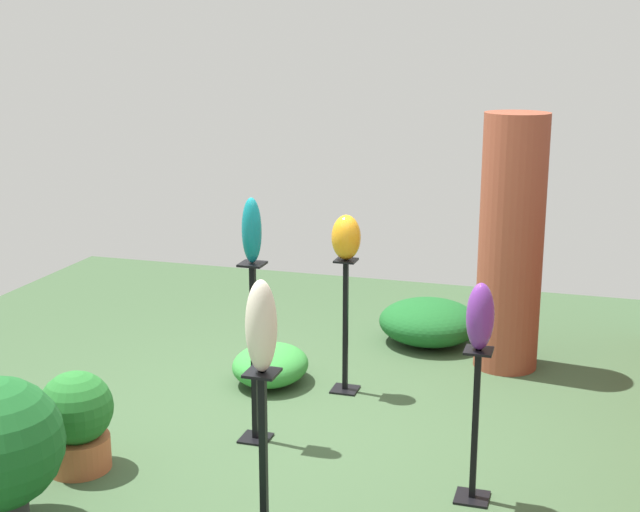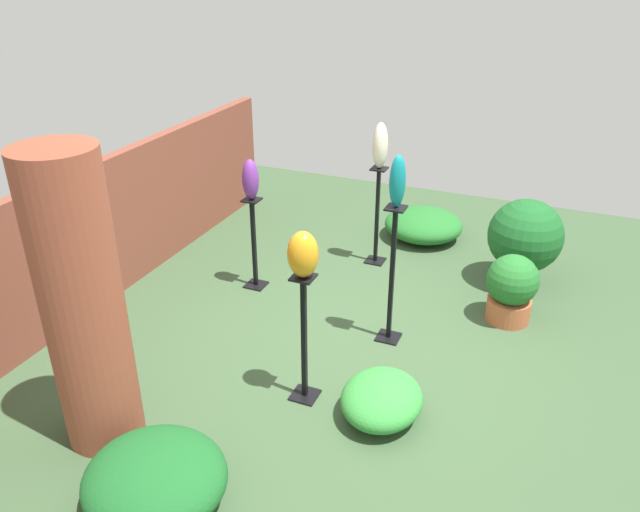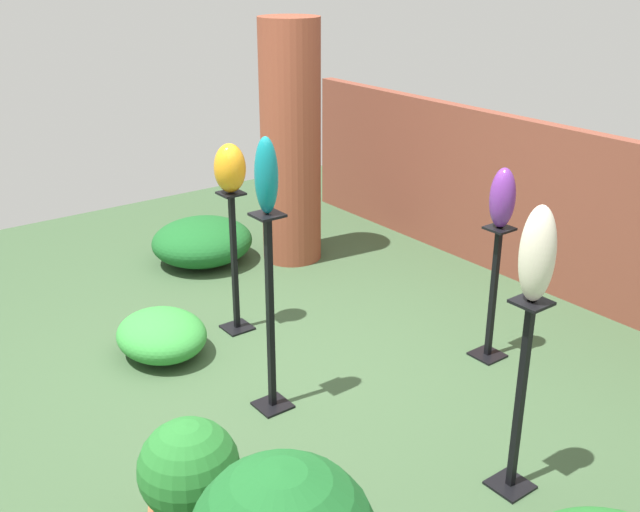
% 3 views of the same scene
% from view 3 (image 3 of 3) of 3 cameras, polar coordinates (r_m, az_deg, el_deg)
% --- Properties ---
extents(ground_plane, '(8.00, 8.00, 0.00)m').
position_cam_3_polar(ground_plane, '(4.92, -3.29, -9.36)').
color(ground_plane, '#385133').
extents(brick_wall_back, '(5.60, 0.12, 1.35)m').
position_cam_3_polar(brick_wall_back, '(6.28, 16.28, 3.67)').
color(brick_wall_back, brown).
rests_on(brick_wall_back, ground).
extents(brick_pillar, '(0.52, 0.52, 2.09)m').
position_cam_3_polar(brick_pillar, '(6.49, -2.25, 8.55)').
color(brick_pillar, brown).
rests_on(brick_pillar, ground).
extents(pedestal_teal, '(0.20, 0.20, 1.24)m').
position_cam_3_polar(pedestal_teal, '(4.38, -3.80, -5.10)').
color(pedestal_teal, black).
rests_on(pedestal_teal, ground).
extents(pedestal_ivory, '(0.20, 0.20, 1.07)m').
position_cam_3_polar(pedestal_ivory, '(3.90, 14.94, -11.04)').
color(pedestal_ivory, black).
rests_on(pedestal_ivory, ground).
extents(pedestal_amber, '(0.20, 0.20, 1.05)m').
position_cam_3_polar(pedestal_amber, '(5.36, -6.53, -0.99)').
color(pedestal_amber, black).
rests_on(pedestal_amber, ground).
extents(pedestal_violet, '(0.20, 0.20, 0.94)m').
position_cam_3_polar(pedestal_violet, '(5.11, 13.02, -3.28)').
color(pedestal_violet, black).
rests_on(pedestal_violet, ground).
extents(art_vase_teal, '(0.13, 0.13, 0.43)m').
position_cam_3_polar(art_vase_teal, '(4.05, -4.11, 6.13)').
color(art_vase_teal, '#0F727A').
rests_on(art_vase_teal, pedestal_teal).
extents(art_vase_ivory, '(0.17, 0.15, 0.47)m').
position_cam_3_polar(art_vase_ivory, '(3.53, 16.23, 0.14)').
color(art_vase_ivory, beige).
rests_on(art_vase_ivory, pedestal_ivory).
extents(art_vase_amber, '(0.21, 0.22, 0.34)m').
position_cam_3_polar(art_vase_amber, '(5.12, -6.89, 6.66)').
color(art_vase_amber, orange).
rests_on(art_vase_amber, pedestal_amber).
extents(art_vase_violet, '(0.17, 0.16, 0.39)m').
position_cam_3_polar(art_vase_violet, '(4.86, 13.73, 4.32)').
color(art_vase_violet, '#6B2D8C').
rests_on(art_vase_violet, pedestal_violet).
extents(potted_plant_mid_right, '(0.47, 0.47, 0.65)m').
position_cam_3_polar(potted_plant_mid_right, '(3.60, -9.87, -16.63)').
color(potted_plant_mid_right, '#B25B38').
rests_on(potted_plant_mid_right, ground).
extents(foliage_bed_east, '(0.69, 0.59, 0.30)m').
position_cam_3_polar(foliage_bed_east, '(5.24, -11.97, -5.89)').
color(foliage_bed_east, '#338C38').
rests_on(foliage_bed_east, ground).
extents(foliage_bed_west, '(0.86, 0.89, 0.39)m').
position_cam_3_polar(foliage_bed_west, '(6.70, -8.96, 1.11)').
color(foliage_bed_west, '#195923').
rests_on(foliage_bed_west, ground).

